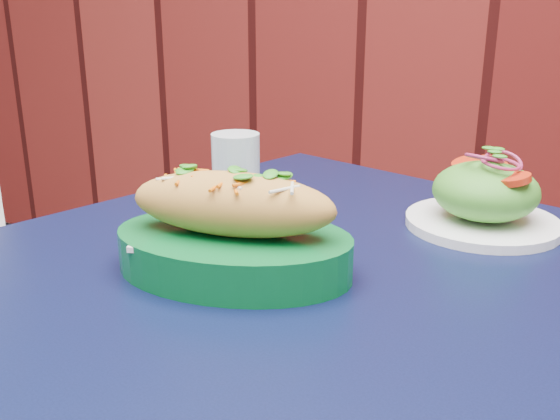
% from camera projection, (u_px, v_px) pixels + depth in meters
% --- Properties ---
extents(cafe_table, '(0.99, 0.99, 0.75)m').
position_uv_depth(cafe_table, '(327.00, 345.00, 0.70)').
color(cafe_table, black).
rests_on(cafe_table, ground).
extents(banh_mi_basket, '(0.28, 0.21, 0.12)m').
position_uv_depth(banh_mi_basket, '(233.00, 232.00, 0.66)').
color(banh_mi_basket, '#075724').
rests_on(banh_mi_basket, cafe_table).
extents(salad_plate, '(0.19, 0.19, 0.10)m').
position_uv_depth(salad_plate, '(485.00, 198.00, 0.79)').
color(salad_plate, white).
rests_on(salad_plate, cafe_table).
extents(water_glass, '(0.07, 0.07, 0.11)m').
position_uv_depth(water_glass, '(236.00, 172.00, 0.86)').
color(water_glass, silver).
rests_on(water_glass, cafe_table).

